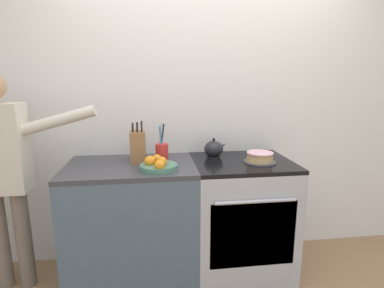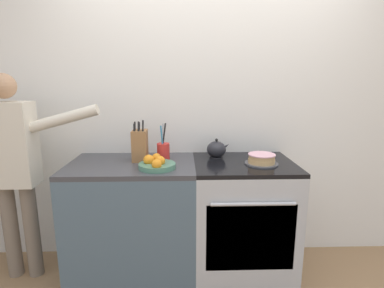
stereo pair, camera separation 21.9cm
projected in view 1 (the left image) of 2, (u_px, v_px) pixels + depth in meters
wall_back at (205, 108)px, 2.53m from camera, size 8.00×0.04×2.60m
counter_cabinet at (133, 222)px, 2.30m from camera, size 0.95×0.64×0.92m
stove_range at (240, 216)px, 2.41m from camera, size 0.75×0.67×0.92m
layer_cake at (260, 158)px, 2.26m from camera, size 0.24×0.24×0.08m
tea_kettle at (214, 149)px, 2.42m from camera, size 0.19×0.15×0.15m
knife_block at (138, 146)px, 2.25m from camera, size 0.11×0.15×0.32m
utensil_crock at (162, 152)px, 2.28m from camera, size 0.10×0.10×0.29m
fruit_bowl at (158, 165)px, 2.08m from camera, size 0.26×0.26×0.09m
person_baker at (3, 166)px, 2.09m from camera, size 0.91×0.20×1.58m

